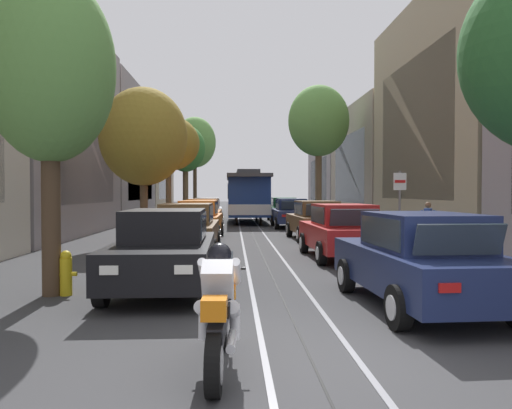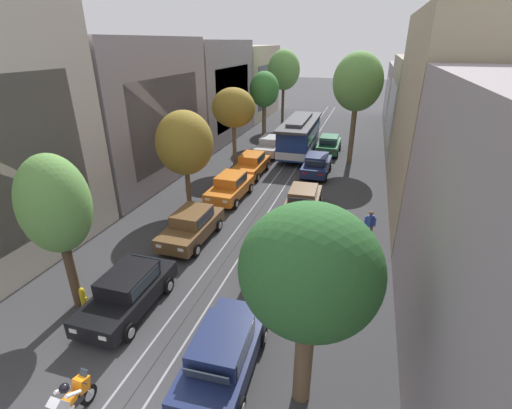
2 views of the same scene
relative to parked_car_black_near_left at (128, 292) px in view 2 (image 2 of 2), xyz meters
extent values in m
plane|color=#38383A|center=(2.22, 16.12, -0.80)|extent=(160.00, 160.00, 0.00)
cube|color=gray|center=(1.69, 19.20, -0.79)|extent=(0.08, 58.76, 0.01)
cube|color=gray|center=(2.75, 19.20, -0.79)|extent=(0.08, 58.76, 0.01)
cube|color=black|center=(2.22, 19.20, -0.80)|extent=(0.03, 58.76, 0.01)
cube|color=gray|center=(-7.25, 12.85, 3.97)|extent=(4.25, 12.39, 9.55)
cube|color=#2D3842|center=(-5.14, 12.85, 3.50)|extent=(0.04, 8.88, 5.73)
cube|color=gray|center=(-7.68, 25.54, 3.88)|extent=(5.12, 12.39, 9.35)
cube|color=#2D3842|center=(-5.14, 25.54, 3.41)|extent=(0.04, 8.88, 5.61)
cube|color=#BCAD93|center=(-7.43, 38.24, 3.55)|extent=(4.61, 12.39, 8.71)
cube|color=#2D3842|center=(-5.14, 38.24, 3.12)|extent=(0.04, 8.88, 5.22)
cube|color=#2D3842|center=(9.58, 0.16, 3.05)|extent=(0.04, 8.88, 5.13)
cube|color=tan|center=(11.91, 12.85, 4.58)|extent=(4.69, 12.39, 10.75)
cube|color=#2D3842|center=(9.58, 12.85, 4.04)|extent=(0.04, 8.88, 6.45)
cube|color=gray|center=(11.93, 25.54, 3.24)|extent=(4.73, 12.39, 8.08)
cube|color=#2D3842|center=(9.58, 25.54, 2.84)|extent=(0.04, 8.88, 4.85)
cube|color=gray|center=(11.98, 38.24, 2.64)|extent=(4.83, 12.39, 6.89)
cube|color=#2D3842|center=(9.58, 38.24, 2.30)|extent=(0.04, 8.88, 4.13)
cube|color=black|center=(0.00, -0.04, -0.15)|extent=(1.84, 4.32, 0.66)
cube|color=black|center=(0.00, 0.11, 0.48)|extent=(1.50, 2.08, 0.60)
cube|color=#2D3842|center=(0.01, -0.73, 0.46)|extent=(1.33, 0.23, 0.47)
cube|color=#2D3842|center=(-0.01, 1.29, 0.46)|extent=(1.30, 0.21, 0.45)
cube|color=#2D3842|center=(0.75, 0.12, 0.48)|extent=(0.05, 1.81, 0.47)
cube|color=#2D3842|center=(-0.75, 0.10, 0.48)|extent=(0.05, 1.81, 0.47)
cube|color=white|center=(0.58, -2.19, -0.05)|extent=(0.28, 0.04, 0.14)
cube|color=#B21414|center=(0.54, 2.13, -0.05)|extent=(0.28, 0.04, 0.12)
cube|color=white|center=(-0.54, -2.21, -0.05)|extent=(0.28, 0.04, 0.14)
cube|color=#B21414|center=(-0.58, 2.11, -0.05)|extent=(0.28, 0.04, 0.12)
cylinder|color=black|center=(0.89, -1.36, -0.48)|extent=(0.21, 0.64, 0.64)
cylinder|color=silver|center=(1.00, -1.36, -0.48)|extent=(0.02, 0.35, 0.35)
cylinder|color=black|center=(-0.87, -1.38, -0.48)|extent=(0.21, 0.64, 0.64)
cylinder|color=silver|center=(-0.98, -1.38, -0.48)|extent=(0.02, 0.35, 0.35)
cylinder|color=black|center=(0.87, 1.30, -0.48)|extent=(0.21, 0.64, 0.64)
cylinder|color=silver|center=(0.98, 1.30, -0.48)|extent=(0.02, 0.35, 0.35)
cylinder|color=black|center=(-0.89, 1.28, -0.48)|extent=(0.21, 0.64, 0.64)
cylinder|color=silver|center=(-1.00, 1.28, -0.48)|extent=(0.02, 0.35, 0.35)
cube|color=brown|center=(-0.09, 5.44, -0.15)|extent=(1.86, 4.32, 0.66)
cube|color=brown|center=(-0.09, 5.58, 0.48)|extent=(1.50, 2.08, 0.60)
cube|color=#2D3842|center=(-0.10, 4.75, 0.46)|extent=(1.33, 0.24, 0.47)
cube|color=#2D3842|center=(-0.08, 6.77, 0.46)|extent=(1.30, 0.22, 0.45)
cube|color=#2D3842|center=(0.66, 5.57, 0.48)|extent=(0.05, 1.81, 0.47)
cube|color=#2D3842|center=(-0.84, 5.60, 0.48)|extent=(0.05, 1.81, 0.47)
cube|color=white|center=(0.44, 3.27, -0.05)|extent=(0.28, 0.04, 0.14)
cube|color=#B21414|center=(0.49, 7.59, -0.05)|extent=(0.28, 0.04, 0.12)
cube|color=white|center=(-0.68, 3.28, -0.05)|extent=(0.28, 0.04, 0.14)
cube|color=#B21414|center=(-0.62, 7.60, -0.05)|extent=(0.28, 0.04, 0.12)
cylinder|color=black|center=(0.77, 4.09, -0.48)|extent=(0.21, 0.64, 0.64)
cylinder|color=silver|center=(0.88, 4.09, -0.48)|extent=(0.02, 0.35, 0.35)
cylinder|color=black|center=(-0.99, 4.11, -0.48)|extent=(0.21, 0.64, 0.64)
cylinder|color=silver|center=(-1.10, 4.12, -0.48)|extent=(0.02, 0.35, 0.35)
cylinder|color=black|center=(0.80, 6.76, -0.48)|extent=(0.21, 0.64, 0.64)
cylinder|color=silver|center=(0.91, 6.75, -0.48)|extent=(0.02, 0.35, 0.35)
cylinder|color=black|center=(-0.96, 6.78, -0.48)|extent=(0.21, 0.64, 0.64)
cylinder|color=silver|center=(-1.07, 6.78, -0.48)|extent=(0.02, 0.35, 0.35)
cube|color=orange|center=(-0.12, 10.99, -0.15)|extent=(1.91, 4.35, 0.66)
cube|color=orange|center=(-0.12, 11.14, 0.48)|extent=(1.53, 2.10, 0.60)
cube|color=#2D3842|center=(-0.14, 10.31, 0.46)|extent=(1.34, 0.26, 0.47)
cube|color=#2D3842|center=(-0.09, 12.33, 0.46)|extent=(1.30, 0.23, 0.45)
cube|color=#2D3842|center=(0.63, 11.12, 0.48)|extent=(0.08, 1.81, 0.47)
cube|color=#2D3842|center=(-0.87, 11.16, 0.48)|extent=(0.08, 1.81, 0.47)
cube|color=white|center=(0.38, 8.82, -0.05)|extent=(0.28, 0.05, 0.14)
cube|color=#B21414|center=(0.49, 13.14, -0.05)|extent=(0.28, 0.05, 0.12)
cube|color=white|center=(-0.74, 8.85, -0.05)|extent=(0.28, 0.05, 0.14)
cube|color=#B21414|center=(-0.62, 13.17, -0.05)|extent=(0.28, 0.05, 0.12)
cylinder|color=black|center=(0.72, 9.64, -0.48)|extent=(0.22, 0.65, 0.64)
cylinder|color=silver|center=(0.83, 9.63, -0.48)|extent=(0.03, 0.35, 0.35)
cylinder|color=black|center=(-1.04, 9.68, -0.48)|extent=(0.22, 0.65, 0.64)
cylinder|color=silver|center=(-1.15, 9.69, -0.48)|extent=(0.03, 0.35, 0.35)
cylinder|color=black|center=(0.79, 12.30, -0.48)|extent=(0.22, 0.65, 0.64)
cylinder|color=silver|center=(0.90, 12.30, -0.48)|extent=(0.03, 0.35, 0.35)
cylinder|color=black|center=(-0.97, 12.35, -0.48)|extent=(0.22, 0.65, 0.64)
cylinder|color=silver|center=(-1.08, 12.35, -0.48)|extent=(0.03, 0.35, 0.35)
cube|color=orange|center=(-0.23, 15.76, -0.15)|extent=(1.83, 4.31, 0.66)
cube|color=orange|center=(-0.23, 15.91, 0.48)|extent=(1.49, 2.07, 0.60)
cube|color=#2D3842|center=(-0.23, 15.07, 0.46)|extent=(1.33, 0.23, 0.47)
cube|color=#2D3842|center=(-0.22, 17.09, 0.46)|extent=(1.30, 0.21, 0.45)
cube|color=#2D3842|center=(0.52, 15.90, 0.48)|extent=(0.04, 1.81, 0.47)
cube|color=#2D3842|center=(-0.98, 15.91, 0.48)|extent=(0.04, 1.81, 0.47)
cube|color=white|center=(0.31, 13.59, -0.05)|extent=(0.28, 0.04, 0.14)
cube|color=#B21414|center=(0.34, 17.91, -0.05)|extent=(0.28, 0.04, 0.12)
cube|color=white|center=(-0.80, 13.60, -0.05)|extent=(0.28, 0.04, 0.14)
cube|color=#B21414|center=(-0.77, 17.92, -0.05)|extent=(0.28, 0.04, 0.12)
cylinder|color=black|center=(0.64, 14.42, -0.48)|extent=(0.20, 0.64, 0.64)
cylinder|color=silver|center=(0.75, 14.42, -0.48)|extent=(0.02, 0.35, 0.35)
cylinder|color=black|center=(-1.12, 14.43, -0.48)|extent=(0.20, 0.64, 0.64)
cylinder|color=silver|center=(-1.23, 14.43, -0.48)|extent=(0.02, 0.35, 0.35)
cylinder|color=black|center=(0.66, 17.08, -0.48)|extent=(0.20, 0.64, 0.64)
cylinder|color=silver|center=(0.77, 17.08, -0.48)|extent=(0.02, 0.35, 0.35)
cylinder|color=black|center=(-1.10, 17.10, -0.48)|extent=(0.20, 0.64, 0.64)
cylinder|color=silver|center=(-1.21, 17.10, -0.48)|extent=(0.02, 0.35, 0.35)
cube|color=#B7B7BC|center=(-0.29, 21.26, -0.15)|extent=(1.92, 4.35, 0.66)
cube|color=#B7B7BC|center=(-0.29, 21.41, 0.48)|extent=(1.53, 2.11, 0.60)
cube|color=#2D3842|center=(-0.27, 20.57, 0.46)|extent=(1.34, 0.26, 0.47)
cube|color=#2D3842|center=(-0.32, 22.59, 0.46)|extent=(1.30, 0.23, 0.45)
cube|color=#2D3842|center=(0.46, 21.43, 0.48)|extent=(0.08, 1.81, 0.47)
cube|color=#2D3842|center=(-1.04, 21.39, 0.48)|extent=(0.08, 1.81, 0.47)
cube|color=white|center=(0.33, 19.12, -0.05)|extent=(0.28, 0.05, 0.14)
cube|color=#B21414|center=(0.21, 23.44, -0.05)|extent=(0.28, 0.05, 0.12)
cube|color=white|center=(-0.78, 19.09, -0.05)|extent=(0.28, 0.05, 0.14)
cube|color=#B21414|center=(-0.91, 23.40, -0.05)|extent=(0.28, 0.05, 0.12)
cylinder|color=black|center=(0.63, 19.95, -0.48)|extent=(0.22, 0.65, 0.64)
cylinder|color=silver|center=(0.74, 19.96, -0.48)|extent=(0.03, 0.35, 0.35)
cylinder|color=black|center=(-1.13, 19.90, -0.48)|extent=(0.22, 0.65, 0.64)
cylinder|color=silver|center=(-1.24, 19.90, -0.48)|extent=(0.03, 0.35, 0.35)
cylinder|color=black|center=(0.55, 22.62, -0.48)|extent=(0.22, 0.65, 0.64)
cylinder|color=silver|center=(0.66, 22.62, -0.48)|extent=(0.03, 0.35, 0.35)
cylinder|color=black|center=(-1.20, 22.57, -0.48)|extent=(0.22, 0.65, 0.64)
cylinder|color=silver|center=(-1.31, 22.57, -0.48)|extent=(0.03, 0.35, 0.35)
cube|color=#19234C|center=(4.44, -1.61, -0.15)|extent=(1.99, 4.38, 0.66)
cube|color=#19234C|center=(4.45, -1.76, 0.48)|extent=(1.57, 2.13, 0.60)
cube|color=#2D3842|center=(4.41, -0.92, 0.46)|extent=(1.34, 0.28, 0.47)
cube|color=#2D3842|center=(4.50, -2.94, 0.46)|extent=(1.30, 0.26, 0.45)
cube|color=#2D3842|center=(3.70, -1.79, 0.48)|extent=(0.11, 1.81, 0.47)
cube|color=#2D3842|center=(5.20, -1.72, 0.48)|extent=(0.11, 1.81, 0.47)
cube|color=white|center=(3.79, 0.52, -0.05)|extent=(0.28, 0.05, 0.14)
cube|color=white|center=(4.90, 0.57, -0.05)|extent=(0.28, 0.05, 0.14)
cylinder|color=black|center=(3.50, -0.32, -0.48)|extent=(0.23, 0.65, 0.64)
cylinder|color=silver|center=(3.39, -0.32, -0.48)|extent=(0.04, 0.35, 0.35)
cylinder|color=black|center=(5.26, -0.24, -0.48)|extent=(0.23, 0.65, 0.64)
cylinder|color=silver|center=(5.37, -0.23, -0.48)|extent=(0.04, 0.35, 0.35)
cylinder|color=black|center=(3.62, -2.98, -0.48)|extent=(0.23, 0.65, 0.64)
cylinder|color=silver|center=(3.51, -2.99, -0.48)|extent=(0.04, 0.35, 0.35)
cylinder|color=black|center=(5.38, -2.90, -0.48)|extent=(0.23, 0.65, 0.64)
cube|color=red|center=(4.49, 4.54, -0.15)|extent=(1.93, 4.35, 0.66)
cube|color=red|center=(4.49, 4.39, 0.48)|extent=(1.54, 2.11, 0.60)
cube|color=#2D3842|center=(4.47, 5.23, 0.46)|extent=(1.34, 0.26, 0.47)
cube|color=#2D3842|center=(4.53, 3.21, 0.46)|extent=(1.30, 0.24, 0.45)
cube|color=#2D3842|center=(3.74, 4.37, 0.48)|extent=(0.08, 1.81, 0.47)
cube|color=#2D3842|center=(5.24, 4.42, 0.48)|extent=(0.08, 1.81, 0.47)
cube|color=white|center=(3.86, 6.69, -0.05)|extent=(0.28, 0.05, 0.14)
cube|color=#B21414|center=(3.99, 2.37, -0.05)|extent=(0.28, 0.05, 0.12)
cube|color=white|center=(4.98, 6.72, -0.05)|extent=(0.28, 0.05, 0.14)
cube|color=#B21414|center=(5.11, 2.40, -0.05)|extent=(0.28, 0.05, 0.12)
cylinder|color=black|center=(3.57, 5.85, -0.48)|extent=(0.22, 0.65, 0.64)
cylinder|color=silver|center=(3.46, 5.85, -0.48)|extent=(0.03, 0.35, 0.35)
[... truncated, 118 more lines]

